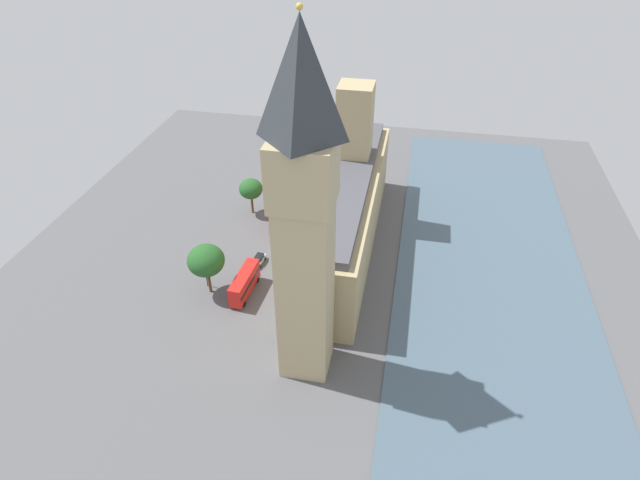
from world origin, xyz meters
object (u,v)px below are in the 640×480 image
object	(u,v)px
double_decker_bus_corner	(245,283)
street_lamp_trailing	(205,268)
pedestrian_kerbside	(282,281)
double_decker_bus_midblock	(280,215)
car_dark_green_far_end	(289,194)
clock_tower	(304,218)
plane_tree_under_trees	(251,189)
car_silver_leading	(259,260)
plane_tree_near_tower	(206,260)
parliament_building	(346,206)

from	to	relation	value
double_decker_bus_corner	street_lamp_trailing	world-z (taller)	street_lamp_trailing
pedestrian_kerbside	double_decker_bus_midblock	bearing A→B (deg)	77.04
car_dark_green_far_end	street_lamp_trailing	bearing A→B (deg)	82.26
clock_tower	double_decker_bus_midblock	world-z (taller)	clock_tower
plane_tree_under_trees	car_dark_green_far_end	bearing A→B (deg)	-128.65
double_decker_bus_midblock	double_decker_bus_corner	bearing A→B (deg)	-91.09
car_silver_leading	double_decker_bus_corner	world-z (taller)	double_decker_bus_corner
double_decker_bus_midblock	plane_tree_under_trees	distance (m)	9.77
double_decker_bus_corner	car_silver_leading	bearing A→B (deg)	-85.36
street_lamp_trailing	double_decker_bus_midblock	bearing A→B (deg)	-109.85
double_decker_bus_midblock	pedestrian_kerbside	xyz separation A→B (m)	(-5.75, 20.74, -1.93)
double_decker_bus_midblock	plane_tree_near_tower	xyz separation A→B (m)	(7.55, 25.62, 5.08)
pedestrian_kerbside	plane_tree_near_tower	bearing A→B (deg)	171.72
double_decker_bus_midblock	plane_tree_near_tower	world-z (taller)	plane_tree_near_tower
parliament_building	double_decker_bus_corner	size ratio (longest dim) A/B	5.55
parliament_building	car_dark_green_far_end	world-z (taller)	parliament_building
double_decker_bus_midblock	double_decker_bus_corner	world-z (taller)	same
pedestrian_kerbside	clock_tower	bearing A→B (deg)	-92.28
car_silver_leading	double_decker_bus_corner	size ratio (longest dim) A/B	0.43
car_dark_green_far_end	street_lamp_trailing	size ratio (longest dim) A/B	0.64
double_decker_bus_midblock	pedestrian_kerbside	bearing A→B (deg)	-74.08
plane_tree_under_trees	plane_tree_near_tower	distance (m)	29.52
car_silver_leading	plane_tree_near_tower	world-z (taller)	plane_tree_near_tower
car_silver_leading	plane_tree_under_trees	world-z (taller)	plane_tree_under_trees
pedestrian_kerbside	street_lamp_trailing	size ratio (longest dim) A/B	0.23
clock_tower	car_dark_green_far_end	bearing A→B (deg)	-72.82
car_dark_green_far_end	plane_tree_near_tower	bearing A→B (deg)	84.40
parliament_building	car_dark_green_far_end	size ratio (longest dim) A/B	13.79
double_decker_bus_corner	clock_tower	bearing A→B (deg)	140.14
street_lamp_trailing	car_silver_leading	bearing A→B (deg)	-130.75
plane_tree_under_trees	clock_tower	bearing A→B (deg)	117.98
plane_tree_under_trees	street_lamp_trailing	xyz separation A→B (m)	(0.66, 28.09, -1.86)
double_decker_bus_corner	street_lamp_trailing	size ratio (longest dim) A/B	1.58
car_dark_green_far_end	pedestrian_kerbside	distance (m)	34.01
car_dark_green_far_end	clock_tower	bearing A→B (deg)	111.14
parliament_building	double_decker_bus_corner	bearing A→B (deg)	52.22
pedestrian_kerbside	parliament_building	bearing A→B (deg)	31.29
parliament_building	car_silver_leading	size ratio (longest dim) A/B	12.92
street_lamp_trailing	parliament_building	bearing A→B (deg)	-139.90
plane_tree_near_tower	pedestrian_kerbside	bearing A→B (deg)	-159.84
double_decker_bus_corner	plane_tree_under_trees	world-z (taller)	plane_tree_under_trees
car_dark_green_far_end	double_decker_bus_midblock	distance (m)	12.74
parliament_building	car_dark_green_far_end	bearing A→B (deg)	-43.78
parliament_building	pedestrian_kerbside	xyz separation A→B (m)	(10.01, 17.14, -8.58)
clock_tower	street_lamp_trailing	xyz separation A→B (m)	(23.75, -15.37, -24.53)
car_dark_green_far_end	plane_tree_under_trees	size ratio (longest dim) A/B	0.48
car_dark_green_far_end	pedestrian_kerbside	size ratio (longest dim) A/B	2.71
double_decker_bus_corner	street_lamp_trailing	distance (m)	8.35
pedestrian_kerbside	plane_tree_under_trees	size ratio (longest dim) A/B	0.18
car_silver_leading	parliament_building	bearing A→B (deg)	-139.49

